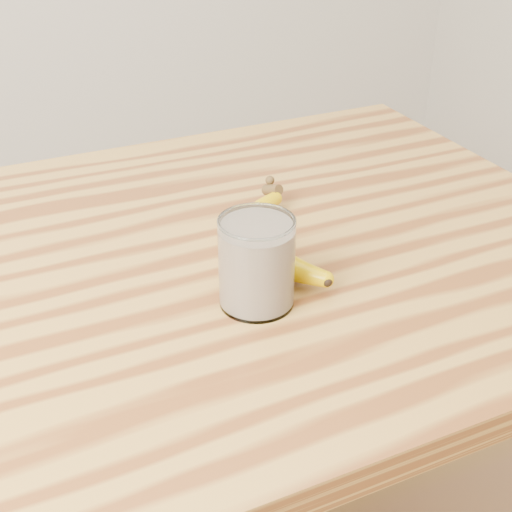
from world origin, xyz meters
name	(u,v)px	position (x,y,z in m)	size (l,w,h in m)	color
table	(169,342)	(0.00, 0.00, 0.77)	(1.20, 0.80, 0.90)	#AC7B36
smoothie_glass	(257,263)	(0.07, -0.13, 0.95)	(0.09, 0.09, 0.11)	white
banana	(255,240)	(0.12, -0.03, 0.92)	(0.12, 0.33, 0.04)	#DCAD00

